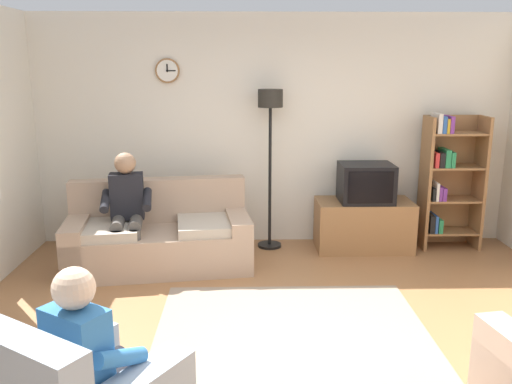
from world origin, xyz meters
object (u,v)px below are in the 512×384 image
tv_stand (363,225)px  tv (366,183)px  couch (159,238)px  bookshelf (447,179)px  floor_lamp (270,125)px  person_on_couch (127,206)px  person_in_left_armchair (93,353)px

tv_stand → tv: 0.51m
couch → bookshelf: bookshelf is taller
bookshelf → floor_lamp: floor_lamp is taller
couch → floor_lamp: floor_lamp is taller
floor_lamp → person_on_couch: bearing=-154.4°
couch → person_in_left_armchair: person_in_left_armchair is taller
couch → tv: size_ratio=3.33×
tv_stand → couch: bearing=-167.4°
tv_stand → floor_lamp: (-1.10, 0.10, 1.16)m
couch → bookshelf: size_ratio=1.26×
person_on_couch → person_in_left_armchair: person_on_couch is taller
couch → person_in_left_armchair: 2.85m
tv → bookshelf: (0.97, 0.10, 0.02)m
person_on_couch → tv_stand: bearing=13.5°
floor_lamp → bookshelf: bearing=-0.7°
bookshelf → person_on_couch: bearing=-169.0°
bookshelf → person_in_left_armchair: bookshelf is taller
tv → person_on_couch: 2.68m
tv → floor_lamp: (-1.10, 0.12, 0.65)m
person_on_couch → tv: bearing=13.0°
couch → floor_lamp: bearing=26.9°
floor_lamp → person_on_couch: 1.84m
couch → tv_stand: 2.36m
bookshelf → person_on_couch: bookshelf is taller
bookshelf → floor_lamp: size_ratio=0.86×
tv_stand → person_on_couch: size_ratio=0.89×
bookshelf → floor_lamp: (-2.07, 0.03, 0.63)m
couch → person_on_couch: (-0.30, -0.11, 0.39)m
tv_stand → person_on_couch: person_on_couch is taller
tv → person_in_left_armchair: (-2.21, -3.33, -0.19)m
tv_stand → tv: (0.00, -0.02, 0.51)m
tv_stand → bookshelf: 1.11m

